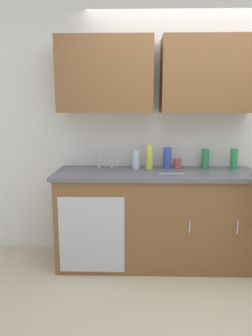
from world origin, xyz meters
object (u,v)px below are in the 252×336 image
at_px(sink, 101,172).
at_px(bottle_water_short, 234,159).
at_px(bottle_soap, 167,158).
at_px(cup_by_sink, 177,163).
at_px(knife_on_counter, 172,173).
at_px(bottle_cleaner_spray, 205,158).
at_px(bottle_dish_liquid, 149,157).
at_px(bottle_water_tall, 136,159).

height_order(sink, bottle_water_short, sink).
xyz_separation_m(bottle_soap, cup_by_sink, (0.11, 0.01, -0.06)).
relative_size(sink, knife_on_counter, 2.08).
bearing_deg(bottle_soap, knife_on_counter, -87.42).
bearing_deg(bottle_cleaner_spray, bottle_soap, -175.72).
bearing_deg(cup_by_sink, bottle_cleaner_spray, 3.88).
bearing_deg(bottle_dish_liquid, bottle_water_tall, 176.02).
height_order(bottle_cleaner_spray, knife_on_counter, bottle_cleaner_spray).
relative_size(sink, cup_by_sink, 5.38).
xyz_separation_m(bottle_water_short, bottle_water_tall, (-0.99, -0.00, -0.01)).
bearing_deg(sink, knife_on_counter, -9.76).
bearing_deg(sink, cup_by_sink, 13.58).
relative_size(bottle_soap, knife_on_counter, 0.88).
distance_m(bottle_water_tall, knife_on_counter, 0.44).
relative_size(sink, bottle_dish_liquid, 2.07).
distance_m(bottle_cleaner_spray, bottle_water_tall, 0.72).
relative_size(bottle_cleaner_spray, bottle_water_tall, 1.02).
distance_m(bottle_dish_liquid, cup_by_sink, 0.30).
height_order(sink, knife_on_counter, sink).
bearing_deg(bottle_water_short, knife_on_counter, -157.93).
bearing_deg(knife_on_counter, bottle_dish_liquid, 125.18).
distance_m(bottle_cleaner_spray, bottle_dish_liquid, 0.58).
xyz_separation_m(bottle_water_tall, cup_by_sink, (0.43, 0.04, -0.05)).
bearing_deg(bottle_dish_liquid, bottle_cleaner_spray, 6.78).
relative_size(bottle_soap, bottle_water_short, 1.03).
height_order(sink, bottle_dish_liquid, sink).
relative_size(sink, bottle_water_short, 2.43).
relative_size(bottle_water_tall, cup_by_sink, 2.04).
bearing_deg(bottle_water_tall, bottle_dish_liquid, -3.98).
xyz_separation_m(bottle_dish_liquid, bottle_water_short, (0.85, 0.01, -0.02)).
height_order(bottle_cleaner_spray, cup_by_sink, bottle_cleaner_spray).
xyz_separation_m(bottle_soap, bottle_water_tall, (-0.32, -0.03, -0.01)).
bearing_deg(bottle_water_short, bottle_soap, 177.87).
xyz_separation_m(bottle_cleaner_spray, bottle_water_short, (0.27, -0.05, 0.01)).
bearing_deg(bottle_cleaner_spray, knife_on_counter, -139.95).
height_order(sink, cup_by_sink, sink).
relative_size(bottle_soap, bottle_dish_liquid, 0.87).
bearing_deg(knife_on_counter, cup_by_sink, 69.74).
distance_m(cup_by_sink, knife_on_counter, 0.32).
bearing_deg(bottle_water_tall, sink, -156.63).
distance_m(bottle_dish_liquid, bottle_water_short, 0.85).
xyz_separation_m(bottle_cleaner_spray, cup_by_sink, (-0.29, -0.02, -0.05)).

